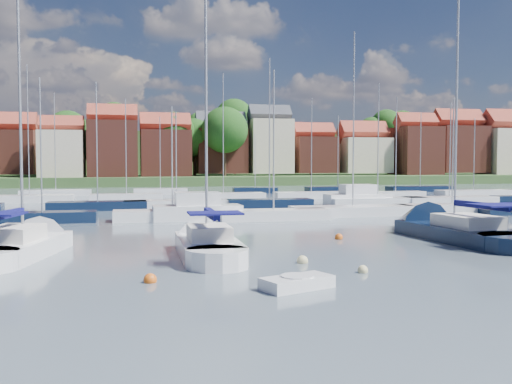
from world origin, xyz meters
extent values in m
plane|color=#424F5A|center=(0.00, 40.00, 0.00)|extent=(260.00, 260.00, 0.00)
cube|color=white|center=(-15.99, 4.38, 0.25)|extent=(4.50, 7.61, 1.20)
cone|color=white|center=(-14.98, 8.72, 0.25)|extent=(3.67, 4.04, 2.97)
cube|color=silver|center=(-16.10, 3.90, 1.20)|extent=(2.69, 3.36, 0.70)
cylinder|color=#B2B2B7|center=(-15.87, 4.86, 7.45)|extent=(0.14, 0.14, 13.20)
cylinder|color=#B2B2B7|center=(-16.32, 2.93, 2.05)|extent=(0.99, 3.88, 0.10)
cube|color=#101052|center=(-16.32, 2.93, 2.20)|extent=(1.14, 3.73, 0.35)
cube|color=white|center=(-6.90, 2.55, 0.25)|extent=(2.91, 6.77, 1.20)
cone|color=white|center=(-6.84, 6.75, 0.25)|extent=(2.85, 3.31, 2.80)
cylinder|color=white|center=(-6.95, -0.82, 0.25)|extent=(2.85, 2.85, 1.20)
cube|color=silver|center=(-6.91, 2.08, 1.20)|extent=(2.01, 2.83, 0.70)
cylinder|color=#B2B2B7|center=(-6.90, 3.01, 7.08)|extent=(0.14, 0.14, 12.46)
cylinder|color=#B2B2B7|center=(-6.92, 1.14, 2.05)|extent=(0.16, 3.74, 0.10)
cube|color=#101052|center=(-6.92, 1.14, 2.20)|extent=(0.35, 3.56, 0.35)
cube|color=#101052|center=(-6.94, -0.07, 2.35)|extent=(2.41, 1.72, 0.08)
cube|color=black|center=(8.51, 4.81, 0.25)|extent=(4.27, 9.04, 1.20)
cone|color=black|center=(8.13, 10.30, 0.25)|extent=(3.96, 4.52, 3.67)
cube|color=silver|center=(8.55, 4.20, 1.20)|extent=(2.82, 3.84, 0.70)
cylinder|color=#B2B2B7|center=(8.47, 5.42, 9.20)|extent=(0.14, 0.14, 16.69)
cylinder|color=#B2B2B7|center=(8.63, 2.98, 2.05)|extent=(0.43, 4.89, 0.10)
cube|color=#101052|center=(8.63, 2.98, 2.20)|extent=(0.62, 4.66, 0.35)
cube|color=#101052|center=(8.74, 1.39, 2.35)|extent=(3.26, 2.41, 0.08)
cube|color=white|center=(-4.75, -5.50, 0.19)|extent=(2.92, 2.10, 0.52)
cylinder|color=white|center=(-4.75, -5.50, 0.33)|extent=(1.23, 1.23, 0.33)
sphere|color=#D85914|center=(-9.95, -3.21, 0.00)|extent=(0.51, 0.51, 0.51)
sphere|color=beige|center=(-2.96, -0.47, 0.00)|extent=(0.52, 0.52, 0.52)
sphere|color=beige|center=(-1.18, -3.21, 0.00)|extent=(0.43, 0.43, 0.43)
sphere|color=#D85914|center=(1.62, 6.84, 0.00)|extent=(0.48, 0.48, 0.48)
cube|color=black|center=(-17.11, 20.54, 0.35)|extent=(8.01, 2.24, 1.00)
cylinder|color=#B2B2B7|center=(-17.11, 20.54, 5.93)|extent=(0.12, 0.12, 10.16)
cube|color=white|center=(-7.27, 20.20, 0.35)|extent=(9.22, 2.58, 1.00)
cylinder|color=#B2B2B7|center=(-7.27, 20.20, 4.94)|extent=(0.12, 0.12, 8.18)
cube|color=white|center=(0.63, 18.61, 0.35)|extent=(8.78, 2.46, 1.00)
cylinder|color=#B2B2B7|center=(0.63, 18.61, 6.38)|extent=(0.12, 0.12, 11.06)
cube|color=white|center=(8.23, 20.67, 0.35)|extent=(10.79, 3.02, 1.00)
cylinder|color=#B2B2B7|center=(8.23, 20.67, 8.29)|extent=(0.12, 0.12, 14.87)
cube|color=white|center=(17.98, 21.03, 0.35)|extent=(10.13, 2.84, 1.00)
cylinder|color=#B2B2B7|center=(17.98, 21.03, 5.65)|extent=(0.12, 0.12, 9.59)
cube|color=white|center=(-5.31, 20.00, 0.50)|extent=(7.00, 2.60, 1.40)
cube|color=white|center=(-5.31, 20.00, 1.60)|extent=(3.50, 2.20, 1.30)
cube|color=black|center=(-13.55, 31.64, 0.35)|extent=(9.30, 2.60, 1.00)
cylinder|color=#B2B2B7|center=(-13.55, 31.64, 6.59)|extent=(0.12, 0.12, 11.48)
cube|color=white|center=(-5.94, 32.01, 0.35)|extent=(10.40, 2.91, 1.00)
cylinder|color=#B2B2B7|center=(-5.94, 32.01, 5.24)|extent=(0.12, 0.12, 8.77)
cube|color=black|center=(3.48, 31.28, 0.35)|extent=(8.80, 2.46, 1.00)
cylinder|color=#B2B2B7|center=(3.48, 31.28, 8.01)|extent=(0.12, 0.12, 14.33)
cube|color=white|center=(15.40, 31.16, 0.35)|extent=(10.73, 3.00, 1.00)
cylinder|color=#B2B2B7|center=(15.40, 31.16, 6.92)|extent=(0.12, 0.12, 12.14)
cube|color=white|center=(23.82, 30.97, 0.35)|extent=(10.48, 2.93, 1.00)
cylinder|color=#B2B2B7|center=(23.82, 30.97, 5.99)|extent=(0.12, 0.12, 10.28)
cube|color=white|center=(13.46, 32.00, 0.50)|extent=(7.00, 2.60, 1.40)
cube|color=white|center=(13.46, 32.00, 1.60)|extent=(3.50, 2.20, 1.30)
cube|color=white|center=(-21.71, 44.21, 0.35)|extent=(9.71, 2.72, 1.00)
cylinder|color=#B2B2B7|center=(-21.71, 44.21, 8.29)|extent=(0.12, 0.12, 14.88)
cube|color=white|center=(-10.84, 44.51, 0.35)|extent=(8.49, 2.38, 1.00)
cylinder|color=#B2B2B7|center=(-10.84, 44.51, 6.51)|extent=(0.12, 0.12, 11.31)
cube|color=white|center=(0.79, 43.78, 0.35)|extent=(10.16, 2.85, 1.00)
cylinder|color=#B2B2B7|center=(0.79, 43.78, 8.15)|extent=(0.12, 0.12, 14.59)
cube|color=white|center=(12.17, 43.90, 0.35)|extent=(9.53, 2.67, 1.00)
cylinder|color=#B2B2B7|center=(12.17, 43.90, 6.81)|extent=(0.12, 0.12, 11.91)
cube|color=white|center=(23.16, 42.50, 0.35)|extent=(7.62, 2.13, 1.00)
cylinder|color=#B2B2B7|center=(23.16, 42.50, 6.91)|extent=(0.12, 0.12, 12.13)
cube|color=white|center=(35.22, 43.59, 0.35)|extent=(10.17, 2.85, 1.00)
cylinder|color=#B2B2B7|center=(35.22, 43.59, 5.72)|extent=(0.12, 0.12, 9.73)
cube|color=white|center=(-20.26, 56.56, 0.35)|extent=(9.24, 2.59, 1.00)
cylinder|color=#B2B2B7|center=(-20.26, 56.56, 7.43)|extent=(0.12, 0.12, 13.17)
cube|color=white|center=(-6.08, 57.30, 0.35)|extent=(7.57, 2.12, 1.00)
cylinder|color=#B2B2B7|center=(-6.08, 57.30, 5.97)|extent=(0.12, 0.12, 10.24)
cube|color=black|center=(7.88, 57.47, 0.35)|extent=(6.58, 1.84, 1.00)
cylinder|color=#B2B2B7|center=(7.88, 57.47, 4.85)|extent=(0.12, 0.12, 8.01)
cube|color=black|center=(20.94, 57.40, 0.35)|extent=(9.92, 2.78, 1.00)
cylinder|color=#B2B2B7|center=(20.94, 57.40, 6.31)|extent=(0.12, 0.12, 10.92)
cube|color=black|center=(34.28, 56.37, 0.35)|extent=(10.55, 2.95, 1.00)
cylinder|color=#B2B2B7|center=(34.28, 56.37, 6.61)|extent=(0.12, 0.12, 11.51)
cube|color=#3E5B2D|center=(0.00, 117.00, 0.30)|extent=(200.00, 70.00, 3.00)
cube|color=#3E5B2D|center=(0.00, 142.00, 5.00)|extent=(200.00, 60.00, 14.00)
cube|color=brown|center=(-33.65, 97.79, 6.56)|extent=(10.37, 9.97, 8.73)
cube|color=brown|center=(-33.65, 97.79, 12.20)|extent=(10.57, 5.13, 5.13)
cube|color=beige|center=(-22.74, 89.00, 6.08)|extent=(8.09, 8.80, 8.96)
cube|color=brown|center=(-22.74, 89.00, 11.55)|extent=(8.25, 4.00, 4.00)
cube|color=brown|center=(-13.35, 89.94, 7.08)|extent=(9.36, 10.17, 10.97)
cube|color=brown|center=(-13.35, 89.94, 13.72)|extent=(9.54, 4.63, 4.63)
cube|color=brown|center=(-3.04, 91.65, 6.31)|extent=(9.90, 8.56, 9.42)
cube|color=brown|center=(-3.04, 91.65, 12.23)|extent=(10.10, 4.90, 4.90)
cube|color=brown|center=(9.10, 96.65, 6.95)|extent=(10.59, 8.93, 9.49)
cube|color=#383A42|center=(9.10, 96.65, 12.99)|extent=(10.80, 5.24, 5.24)
cube|color=beige|center=(19.71, 95.80, 8.02)|extent=(9.01, 8.61, 11.65)
cube|color=#383A42|center=(19.71, 95.80, 14.95)|extent=(9.19, 4.46, 4.46)
cube|color=brown|center=(30.17, 97.00, 6.20)|extent=(9.10, 9.34, 8.00)
cube|color=brown|center=(30.17, 97.00, 11.32)|extent=(9.28, 4.50, 4.50)
cube|color=beige|center=(41.95, 96.59, 6.14)|extent=(10.86, 9.59, 7.88)
cube|color=brown|center=(41.95, 96.59, 11.41)|extent=(11.07, 5.37, 5.37)
cube|color=brown|center=(53.76, 93.92, 7.09)|extent=(9.18, 9.96, 10.97)
cube|color=brown|center=(53.76, 93.92, 13.70)|extent=(9.36, 4.54, 4.54)
cube|color=brown|center=(65.18, 95.21, 7.58)|extent=(11.39, 9.67, 10.76)
cube|color=brown|center=(65.18, 95.21, 14.36)|extent=(11.62, 5.64, 5.64)
cube|color=beige|center=(78.01, 93.34, 7.00)|extent=(12.95, 8.52, 10.80)
cube|color=brown|center=(78.01, 93.34, 13.99)|extent=(13.21, 6.41, 6.41)
cylinder|color=#382619|center=(56.77, 115.51, 8.51)|extent=(0.50, 0.50, 4.47)
sphere|color=#29591C|center=(56.77, 115.51, 14.58)|extent=(8.18, 8.18, 8.18)
cylinder|color=#382619|center=(3.46, 95.93, 3.83)|extent=(0.50, 0.50, 4.46)
sphere|color=#29591C|center=(3.46, 95.93, 9.88)|extent=(8.15, 8.15, 8.15)
cylinder|color=#382619|center=(15.22, 113.68, 8.58)|extent=(0.50, 0.50, 5.15)
sphere|color=#29591C|center=(15.22, 113.68, 15.56)|extent=(9.41, 9.41, 9.41)
cylinder|color=#382619|center=(-13.54, 116.31, 8.68)|extent=(0.50, 0.50, 4.56)
sphere|color=#29591C|center=(-13.54, 116.31, 14.87)|extent=(8.34, 8.34, 8.34)
cylinder|color=#382619|center=(-23.24, 105.25, 4.18)|extent=(0.50, 0.50, 5.15)
sphere|color=#29591C|center=(-23.24, 105.25, 11.17)|extent=(9.42, 9.42, 9.42)
cylinder|color=#382619|center=(13.76, 104.71, 3.48)|extent=(0.50, 0.50, 3.77)
sphere|color=#29591C|center=(13.76, 104.71, 8.60)|extent=(6.89, 6.89, 6.89)
cylinder|color=#382619|center=(9.05, 90.94, 4.21)|extent=(0.50, 0.50, 5.21)
sphere|color=#29591C|center=(9.05, 90.94, 11.28)|extent=(9.53, 9.53, 9.53)
cylinder|color=#382619|center=(61.93, 101.62, 3.09)|extent=(0.50, 0.50, 2.97)
sphere|color=#29591C|center=(61.93, 101.62, 7.12)|extent=(5.44, 5.44, 5.44)
cylinder|color=#382619|center=(-1.15, 93.75, 4.02)|extent=(0.50, 0.50, 4.84)
sphere|color=#29591C|center=(-1.15, 93.75, 10.59)|extent=(8.85, 8.85, 8.85)
cylinder|color=#382619|center=(52.68, 115.72, 8.17)|extent=(0.50, 0.50, 3.72)
sphere|color=#29591C|center=(52.68, 115.72, 13.21)|extent=(6.80, 6.80, 6.80)
cylinder|color=#382619|center=(54.05, 94.13, 3.62)|extent=(0.50, 0.50, 4.05)
sphere|color=#29591C|center=(54.05, 94.13, 9.11)|extent=(7.40, 7.40, 7.40)
cylinder|color=#382619|center=(6.84, 113.29, 7.91)|extent=(0.50, 0.50, 3.93)
sphere|color=#29591C|center=(6.84, 113.29, 13.24)|extent=(7.19, 7.19, 7.19)
cylinder|color=#382619|center=(30.65, 100.17, 3.51)|extent=(0.50, 0.50, 3.82)
sphere|color=#29591C|center=(30.65, 100.17, 8.70)|extent=(6.99, 6.99, 6.99)
cylinder|color=#382619|center=(-17.44, 93.12, 3.34)|extent=(0.50, 0.50, 3.48)
sphere|color=#29591C|center=(-17.44, 93.12, 8.07)|extent=(6.37, 6.37, 6.37)
cylinder|color=#382619|center=(57.51, 102.81, 3.09)|extent=(0.50, 0.50, 2.99)
sphere|color=#29591C|center=(57.51, 102.81, 7.14)|extent=(5.46, 5.46, 5.46)
cylinder|color=#382619|center=(3.61, 99.04, 3.22)|extent=(0.50, 0.50, 3.25)
sphere|color=#29591C|center=(3.61, 99.04, 7.63)|extent=(5.94, 5.94, 5.94)
cylinder|color=#382619|center=(-3.05, 100.73, 3.09)|extent=(0.50, 0.50, 2.98)
sphere|color=#29591C|center=(-3.05, 100.73, 7.14)|extent=(5.46, 5.46, 5.46)
cylinder|color=#382619|center=(64.66, 121.74, 9.36)|extent=(0.50, 0.50, 4.29)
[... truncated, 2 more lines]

